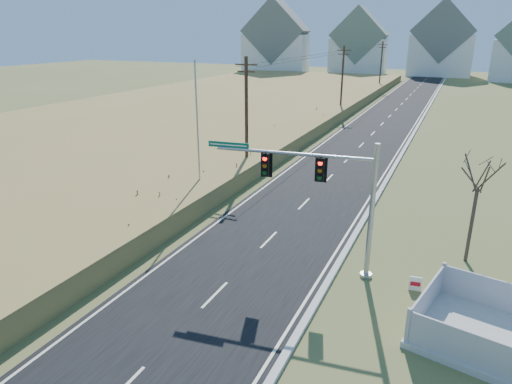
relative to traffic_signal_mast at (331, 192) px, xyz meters
name	(u,v)px	position (x,y,z in m)	size (l,w,h in m)	color
ground	(236,275)	(-3.77, -2.08, -3.96)	(260.00, 260.00, 0.00)	brown
road	(394,112)	(-3.77, 47.92, -3.93)	(8.00, 180.00, 0.06)	black
curb	(425,113)	(0.38, 47.92, -3.87)	(0.30, 180.00, 0.18)	#B2AFA8
reed_marsh	(210,107)	(-27.77, 37.92, -3.31)	(38.00, 110.00, 1.30)	olive
utility_pole_near	(246,114)	(-10.27, 12.92, 0.72)	(1.80, 0.26, 9.00)	#422D1E
utility_pole_mid	(342,79)	(-10.27, 42.92, 0.72)	(1.80, 0.26, 9.00)	#422D1E
utility_pole_far	(381,65)	(-10.27, 72.92, 0.72)	(1.80, 0.26, 9.00)	#422D1E
condo_nw	(276,44)	(-41.77, 97.92, 3.74)	(17.69, 13.38, 19.05)	white
condo_nnw	(359,47)	(-21.77, 105.92, 2.98)	(14.93, 11.17, 17.03)	white
condo_n	(442,45)	(-1.77, 109.92, 3.65)	(15.27, 10.20, 18.54)	white
traffic_signal_mast	(331,192)	(0.00, 0.00, 0.00)	(7.88, 1.17, 6.31)	#9EA0A5
open_sign	(415,284)	(4.00, -0.14, -3.61)	(0.54, 0.13, 0.66)	white
flagpole	(198,146)	(-10.69, 6.35, -0.33)	(0.41, 0.41, 9.10)	#B7B5AD
bare_tree	(480,172)	(6.00, 3.81, 0.62)	(2.15, 2.15, 5.69)	#4C3F33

